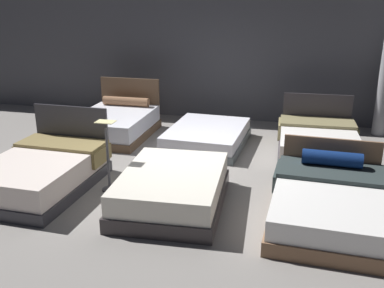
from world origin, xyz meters
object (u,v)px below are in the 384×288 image
bed_2 (330,203)px  bed_3 (115,123)px  bed_0 (42,172)px  bed_4 (207,136)px  price_sign (108,164)px  bed_5 (318,141)px  bed_1 (172,189)px

bed_2 → bed_3: size_ratio=1.11×
bed_0 → bed_3: (0.01, 2.80, -0.00)m
bed_2 → bed_4: size_ratio=1.07×
price_sign → bed_5: bearing=38.6°
bed_1 → bed_5: size_ratio=0.99×
bed_2 → price_sign: size_ratio=1.98×
bed_2 → bed_5: (-0.08, 2.71, -0.02)m
bed_3 → bed_4: bearing=-3.9°
bed_1 → bed_4: bed_1 is taller
bed_5 → bed_2: bearing=-90.4°
bed_2 → price_sign: (-3.24, 0.18, 0.18)m
bed_1 → bed_3: bearing=123.0°
bed_0 → price_sign: bearing=12.3°
bed_0 → price_sign: (1.03, 0.20, 0.16)m
bed_2 → bed_5: size_ratio=1.08×
bed_2 → bed_4: bearing=132.5°
bed_3 → price_sign: price_sign is taller
bed_4 → bed_2: bearing=-47.1°
bed_0 → bed_1: bearing=-0.4°
bed_1 → bed_2: 2.15m
bed_0 → bed_5: bed_0 is taller
bed_4 → bed_5: bearing=4.7°
bed_1 → bed_4: bearing=88.1°
bed_0 → bed_5: 5.01m
bed_3 → bed_1: bearing=-53.3°
bed_2 → bed_1: bearing=-175.4°
bed_0 → bed_5: size_ratio=1.04×
bed_0 → bed_2: bearing=1.6°
bed_0 → bed_4: (2.05, 2.65, -0.09)m
bed_4 → bed_5: bed_5 is taller
bed_1 → bed_2: bed_2 is taller
bed_0 → bed_2: 4.28m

